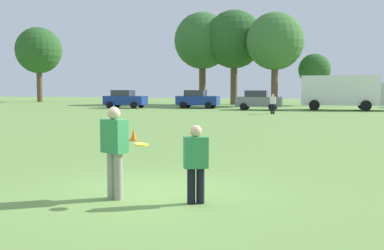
# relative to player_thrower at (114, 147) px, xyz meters

# --- Properties ---
(ground_plane) EXTENTS (153.08, 153.08, 0.00)m
(ground_plane) POSITION_rel_player_thrower_xyz_m (0.48, 0.63, -1.01)
(ground_plane) COLOR #6B9347
(player_thrower) EXTENTS (0.56, 0.44, 1.79)m
(player_thrower) POSITION_rel_player_thrower_xyz_m (0.00, 0.00, 0.00)
(player_thrower) COLOR gray
(player_thrower) RESTS_ON ground
(player_defender) EXTENTS (0.51, 0.42, 1.47)m
(player_defender) POSITION_rel_player_thrower_xyz_m (1.60, 0.12, -0.19)
(player_defender) COLOR black
(player_defender) RESTS_ON ground
(frisbee) EXTENTS (0.27, 0.27, 0.06)m
(frisbee) POSITION_rel_player_thrower_xyz_m (0.64, -0.18, 0.10)
(frisbee) COLOR yellow
(traffic_cone) EXTENTS (0.32, 0.32, 0.48)m
(traffic_cone) POSITION_rel_player_thrower_xyz_m (-3.75, 9.09, -0.78)
(traffic_cone) COLOR #D8590C
(traffic_cone) RESTS_ON ground
(parked_car_near_left) EXTENTS (4.27, 2.35, 1.82)m
(parked_car_near_left) POSITION_rel_player_thrower_xyz_m (-16.52, 34.99, -0.09)
(parked_car_near_left) COLOR navy
(parked_car_near_left) RESTS_ON ground
(parked_car_mid_left) EXTENTS (4.27, 2.35, 1.82)m
(parked_car_mid_left) POSITION_rel_player_thrower_xyz_m (-9.36, 36.75, -0.09)
(parked_car_mid_left) COLOR navy
(parked_car_mid_left) RESTS_ON ground
(parked_car_center) EXTENTS (4.27, 2.35, 1.82)m
(parked_car_center) POSITION_rel_player_thrower_xyz_m (-2.93, 35.14, -0.09)
(parked_car_center) COLOR slate
(parked_car_center) RESTS_ON ground
(box_truck) EXTENTS (8.59, 3.23, 3.18)m
(box_truck) POSITION_rel_player_thrower_xyz_m (4.88, 37.06, 0.74)
(box_truck) COLOR white
(box_truck) RESTS_ON ground
(bystander_far_jogger) EXTENTS (0.44, 0.26, 1.58)m
(bystander_far_jogger) POSITION_rel_player_thrower_xyz_m (-0.79, 28.95, -0.12)
(bystander_far_jogger) COLOR black
(bystander_far_jogger) RESTS_ON ground
(tree_west_oak) EXTENTS (6.50, 6.50, 10.56)m
(tree_west_oak) POSITION_rel_player_thrower_xyz_m (-36.54, 48.95, 6.25)
(tree_west_oak) COLOR brown
(tree_west_oak) RESTS_ON ground
(tree_west_maple) EXTENTS (6.94, 6.94, 11.27)m
(tree_west_maple) POSITION_rel_player_thrower_xyz_m (-11.93, 47.47, 6.75)
(tree_west_maple) COLOR brown
(tree_west_maple) RESTS_ON ground
(tree_center_elm) EXTENTS (6.95, 6.95, 11.30)m
(tree_center_elm) POSITION_rel_player_thrower_xyz_m (-7.88, 47.16, 6.76)
(tree_center_elm) COLOR brown
(tree_center_elm) RESTS_ON ground
(tree_east_birch) EXTENTS (6.41, 6.41, 10.41)m
(tree_east_birch) POSITION_rel_player_thrower_xyz_m (-2.67, 44.50, 6.15)
(tree_east_birch) COLOR brown
(tree_east_birch) RESTS_ON ground
(tree_east_oak) EXTENTS (3.67, 3.67, 5.96)m
(tree_east_oak) POSITION_rel_player_thrower_xyz_m (1.50, 47.51, 3.09)
(tree_east_oak) COLOR brown
(tree_east_oak) RESTS_ON ground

